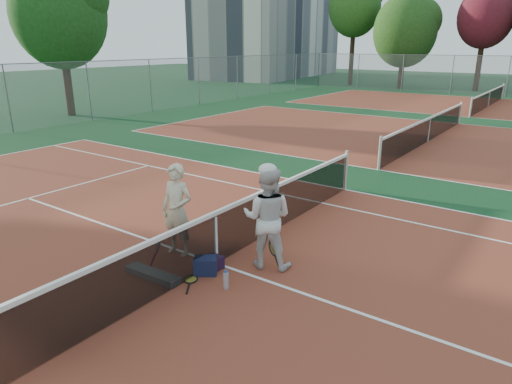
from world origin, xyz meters
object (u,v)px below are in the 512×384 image
sports_bag_purple (215,262)px  water_bottle (226,281)px  sports_bag_navy (206,266)px  player_a (177,210)px  racket_spare (191,279)px  net_main (216,238)px  racket_black_held (272,256)px  player_b (267,218)px  racket_red (158,256)px  apartment_block (272,13)px

sports_bag_purple → water_bottle: 0.78m
sports_bag_navy → player_a: bearing=160.8°
racket_spare → sports_bag_purple: bearing=-39.8°
racket_spare → player_a: bearing=19.0°
net_main → racket_black_held: size_ratio=19.18×
net_main → sports_bag_navy: size_ratio=27.92×
player_b → racket_red: 2.04m
racket_spare → water_bottle: size_ratio=2.00×
racket_spare → sports_bag_purple: size_ratio=2.09×
sports_bag_navy → water_bottle: (0.62, -0.20, -0.01)m
player_a → net_main: bearing=-4.3°
apartment_block → net_main: bearing=-57.5°
apartment_block → player_a: size_ratio=12.48×
player_a → racket_spare: player_a is taller
racket_black_held → racket_spare: racket_black_held is taller
player_a → racket_red: bearing=-83.6°
net_main → racket_spare: (0.04, -0.73, -0.49)m
sports_bag_navy → player_b: bearing=52.3°
racket_red → net_main: bearing=0.3°
player_b → sports_bag_navy: size_ratio=4.69×
racket_red → sports_bag_purple: 1.01m
apartment_block → player_b: bearing=-56.5°
racket_spare → sports_bag_navy: (0.06, 0.32, 0.14)m
net_main → racket_black_held: bearing=19.6°
water_bottle → player_a: bearing=161.3°
apartment_block → sports_bag_purple: size_ratio=76.59×
net_main → racket_red: size_ratio=19.49×
net_main → sports_bag_purple: net_main is taller
racket_black_held → racket_spare: size_ratio=0.95×
sports_bag_purple → racket_red: bearing=-140.1°
player_b → racket_red: player_b is taller
racket_red → racket_black_held: (1.66, 1.13, 0.00)m
player_a → player_b: (1.66, 0.56, 0.04)m
racket_red → player_a: bearing=56.4°
net_main → sports_bag_purple: size_ratio=38.23×
player_a → sports_bag_purple: size_ratio=6.14×
apartment_block → racket_black_held: bearing=-56.4°
sports_bag_navy → net_main: bearing=103.7°
player_b → racket_red: (-1.46, -1.27, -0.64)m
player_b → sports_bag_navy: (-0.69, -0.89, -0.77)m
racket_red → player_b: bearing=-7.9°
player_a → racket_red: (0.19, -0.71, -0.60)m
racket_spare → water_bottle: water_bottle is taller
racket_red → sports_bag_navy: (0.77, 0.37, -0.13)m
racket_spare → apartment_block: bearing=-3.0°
player_b → water_bottle: size_ratio=6.15×
racket_black_held → water_bottle: bearing=56.0°
net_main → racket_spare: bearing=-86.7°
net_main → racket_black_held: (0.99, 0.35, -0.22)m
racket_black_held → water_bottle: 1.00m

